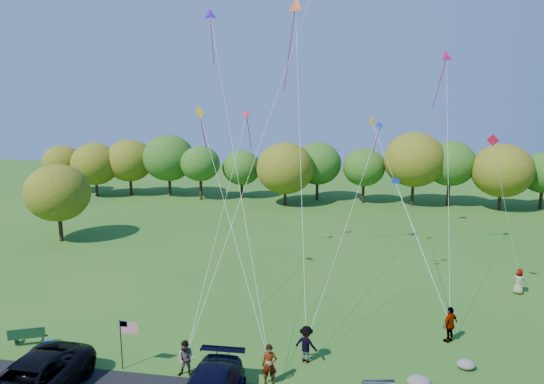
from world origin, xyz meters
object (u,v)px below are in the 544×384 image
(flyer_b, at_px, (186,359))
(trash_barrel, at_px, (49,350))
(flyer_d, at_px, (450,324))
(flyer_a, at_px, (269,365))
(flyer_c, at_px, (306,344))
(flyer_e, at_px, (519,281))
(park_bench, at_px, (28,336))

(flyer_b, relative_size, trash_barrel, 2.03)
(flyer_d, relative_size, trash_barrel, 2.26)
(flyer_a, relative_size, flyer_d, 0.97)
(flyer_b, height_order, flyer_d, flyer_d)
(flyer_a, xyz_separation_m, flyer_c, (1.44, 2.16, -0.03))
(flyer_c, bearing_deg, flyer_a, 76.85)
(flyer_d, distance_m, flyer_e, 9.33)
(flyer_a, height_order, trash_barrel, flyer_a)
(flyer_c, relative_size, trash_barrel, 2.13)
(flyer_e, distance_m, trash_barrel, 28.29)
(flyer_d, bearing_deg, flyer_a, -12.07)
(flyer_c, bearing_deg, trash_barrel, 28.47)
(flyer_a, bearing_deg, flyer_c, 50.00)
(flyer_a, distance_m, flyer_d, 10.20)
(flyer_b, height_order, trash_barrel, flyer_b)
(trash_barrel, bearing_deg, park_bench, 153.19)
(flyer_a, distance_m, trash_barrel, 11.12)
(flyer_a, bearing_deg, flyer_e, 35.37)
(flyer_d, bearing_deg, flyer_c, -19.90)
(trash_barrel, bearing_deg, flyer_d, 14.04)
(flyer_a, distance_m, flyer_e, 19.21)
(park_bench, relative_size, trash_barrel, 2.03)
(park_bench, bearing_deg, flyer_d, -12.60)
(flyer_d, height_order, park_bench, flyer_d)
(flyer_d, xyz_separation_m, flyer_e, (5.67, 7.41, -0.12))
(flyer_b, xyz_separation_m, trash_barrel, (-7.23, 0.42, -0.44))
(flyer_c, height_order, trash_barrel, flyer_c)
(flyer_e, height_order, trash_barrel, flyer_e)
(flyer_b, distance_m, park_bench, 9.13)
(flyer_c, relative_size, flyer_e, 1.08)
(flyer_d, xyz_separation_m, park_bench, (-21.58, -4.03, -0.44))
(park_bench, bearing_deg, flyer_c, -19.88)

